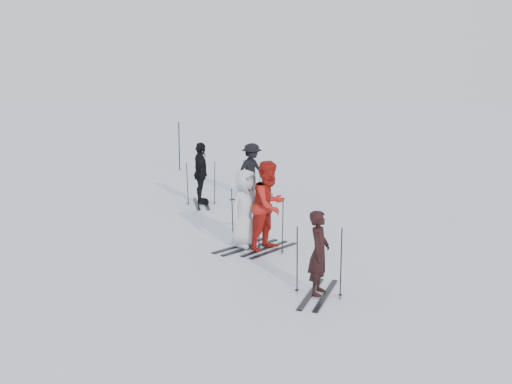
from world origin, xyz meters
TOP-DOWN VIEW (x-y plane):
  - ground at (0.00, 0.00)m, footprint 120.00×120.00m
  - skier_near_dark at (1.79, -3.33)m, footprint 0.45×0.60m
  - skier_red at (0.54, -0.60)m, footprint 1.13×1.21m
  - skier_grey at (-0.02, -0.41)m, footprint 0.93×1.02m
  - skier_uphill_left at (-2.11, 3.99)m, footprint 0.76×1.15m
  - skier_uphill_far at (-0.79, 5.27)m, footprint 1.15×1.24m
  - skis_near_dark at (1.79, -3.33)m, footprint 1.89×1.21m
  - skis_red at (0.54, -0.60)m, footprint 1.87×1.59m
  - skis_grey at (-0.02, -0.41)m, footprint 2.08×1.83m
  - skis_uphill_left at (-2.11, 3.99)m, footprint 2.01×1.47m
  - skis_uphill_far at (-0.79, 5.27)m, footprint 1.82×1.67m
  - piste_marker at (-4.52, 10.29)m, footprint 0.06×0.06m

SIDE VIEW (x-z plane):
  - ground at x=0.00m, z-range 0.00..0.00m
  - skis_uphill_far at x=-0.79m, z-range 0.00..1.19m
  - skis_red at x=0.54m, z-range 0.00..1.21m
  - skis_near_dark at x=1.79m, z-range 0.00..1.29m
  - skis_uphill_left at x=-2.11m, z-range 0.00..1.31m
  - skis_grey at x=-0.02m, z-range 0.00..1.35m
  - skier_near_dark at x=1.79m, z-range 0.00..1.51m
  - skier_uphill_far at x=-0.79m, z-range 0.00..1.68m
  - skier_grey at x=-0.02m, z-range 0.00..1.74m
  - skier_uphill_left at x=-2.11m, z-range 0.00..1.82m
  - piste_marker at x=-4.52m, z-range 0.00..1.93m
  - skier_red at x=0.54m, z-range 0.00..1.98m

